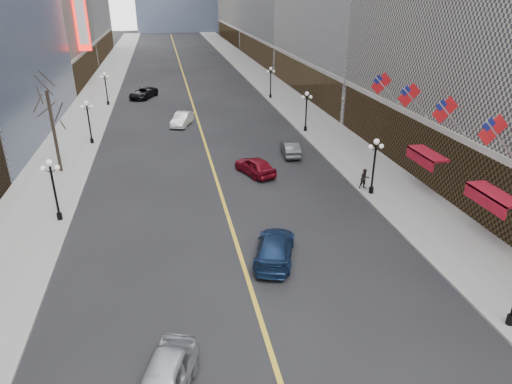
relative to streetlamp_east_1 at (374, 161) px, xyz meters
name	(u,v)px	position (x,y,z in m)	size (l,w,h in m)	color
sidewalk_east	(278,92)	(2.20, 40.00, -2.83)	(6.00, 230.00, 0.15)	gray
sidewalk_west	(96,100)	(-25.80, 40.00, -2.83)	(6.00, 230.00, 0.15)	gray
lane_line	(186,84)	(-11.80, 50.00, -2.89)	(0.25, 200.00, 0.02)	gold
streetlamp_east_1	(374,161)	(0.00, 0.00, 0.00)	(1.26, 0.44, 4.52)	black
streetlamp_east_2	(306,107)	(0.00, 18.00, 0.00)	(1.26, 0.44, 4.52)	black
streetlamp_east_3	(271,79)	(0.00, 36.00, 0.00)	(1.26, 0.44, 4.52)	black
streetlamp_west_1	(53,184)	(-23.60, 0.00, 0.00)	(1.26, 0.44, 4.52)	black
streetlamp_west_2	(88,118)	(-23.60, 18.00, 0.00)	(1.26, 0.44, 4.52)	black
streetlamp_west_3	(106,85)	(-23.60, 36.00, 0.00)	(1.26, 0.44, 4.52)	black
flag_2	(495,132)	(3.51, -8.00, 4.39)	(2.87, 0.12, 2.87)	#B2B2B7
flag_3	(447,112)	(3.51, -3.00, 4.39)	(2.87, 0.12, 2.87)	#B2B2B7
flag_4	(411,97)	(3.51, 2.00, 4.39)	(2.87, 0.12, 2.87)	#B2B2B7
flag_5	(383,85)	(3.51, 7.00, 4.39)	(2.87, 0.12, 2.87)	#B2B2B7
awning_b	(492,196)	(4.30, -8.00, 0.18)	(1.40, 4.00, 0.93)	maroon
awning_c	(425,155)	(4.30, 0.00, 0.18)	(1.40, 4.00, 0.93)	maroon
theatre_marquee	(80,11)	(-27.68, 50.00, 9.10)	(2.00, 0.55, 12.00)	red
tree_west_far	(49,104)	(-25.30, 10.00, 3.34)	(3.60, 3.60, 7.92)	#2D231C
car_nb_near	(163,384)	(-16.58, -17.14, -2.05)	(2.02, 5.02, 1.71)	#A5A9AD
car_nb_mid	(182,119)	(-13.80, 23.62, -2.12)	(1.65, 4.73, 1.56)	silver
car_nb_far	(143,93)	(-18.81, 40.15, -2.11)	(2.64, 5.73, 1.59)	black
car_sb_near	(275,248)	(-9.80, -7.80, -2.12)	(2.20, 5.41, 1.57)	#14284C
car_sb_mid	(255,166)	(-8.27, 6.16, -2.10)	(1.90, 4.71, 1.61)	maroon
car_sb_far	(290,148)	(-3.84, 10.49, -2.19)	(1.50, 4.29, 1.41)	#424649
ped_east_walk	(365,179)	(-0.20, 0.96, -1.90)	(0.82, 0.45, 1.70)	black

